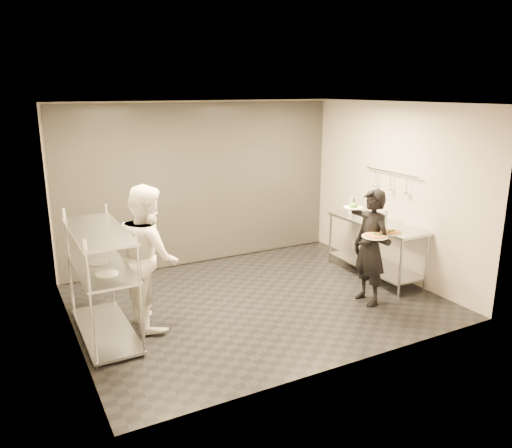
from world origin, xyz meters
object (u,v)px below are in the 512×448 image
pos_monitor (378,220)px  bottle_green (351,205)px  pass_rack (102,277)px  chef (148,256)px  prep_counter (375,239)px  pizza_plate_far (392,232)px  pizza_plate_near (375,236)px  salad_plate (353,206)px  bottle_clear (385,217)px  bottle_dark (353,205)px  waiter (371,247)px

pos_monitor → bottle_green: size_ratio=0.83×
pass_rack → chef: chef is taller
prep_counter → pizza_plate_far: size_ratio=6.21×
pizza_plate_near → bottle_green: bottle_green is taller
pizza_plate_far → salad_plate: salad_plate is taller
bottle_clear → pizza_plate_near: bearing=-138.4°
prep_counter → chef: (-3.73, 0.04, 0.30)m
pass_rack → bottle_dark: pass_rack is taller
prep_counter → bottle_clear: (0.00, -0.18, 0.41)m
pos_monitor → pizza_plate_near: bearing=-145.5°
bottle_clear → pos_monitor: bearing=168.0°
pass_rack → salad_plate: size_ratio=5.80×
pos_monitor → bottle_clear: bottle_clear is taller
bottle_dark → chef: bearing=-169.7°
pizza_plate_near → salad_plate: size_ratio=1.26×
pos_monitor → chef: bearing=164.7°
pass_rack → pizza_plate_near: (3.43, -0.98, 0.30)m
pass_rack → chef: (0.60, 0.04, 0.16)m
chef → pizza_plate_far: chef is taller
waiter → bottle_clear: size_ratio=7.23×
waiter → bottle_green: (0.78, 1.44, 0.23)m
pizza_plate_near → waiter: bearing=59.4°
waiter → bottle_clear: bearing=128.3°
waiter → salad_plate: waiter is taller
salad_plate → bottle_clear: size_ratio=1.20×
waiter → pizza_plate_near: bearing=-29.6°
pos_monitor → bottle_green: (0.12, 0.82, 0.05)m
salad_plate → bottle_clear: salad_plate is taller
pos_monitor → bottle_green: bearing=69.8°
pos_monitor → bottle_clear: (0.12, -0.03, 0.03)m
waiter → chef: bearing=-104.6°
prep_counter → chef: size_ratio=0.97×
bottle_clear → bottle_dark: bottle_dark is taller
pizza_plate_near → salad_plate: 0.58m
waiter → salad_plate: size_ratio=6.01×
bottle_green → prep_counter: bearing=-89.6°
bottle_green → waiter: bearing=-118.3°
bottle_clear → pass_rack: bearing=177.6°
waiter → bottle_green: 1.65m
pizza_plate_far → bottle_clear: bottle_clear is taller
bottle_clear → bottle_dark: size_ratio=0.97×
pizza_plate_near → chef: bearing=160.0°
chef → salad_plate: bearing=-100.0°
waiter → pos_monitor: size_ratio=7.27×
bottle_clear → pizza_plate_far: bearing=-126.6°
bottle_dark → waiter: bearing=-120.0°
prep_counter → pos_monitor: 0.43m
pizza_plate_near → bottle_green: size_ratio=1.27×
chef → bottle_green: size_ratio=6.76×
pizza_plate_far → bottle_dark: (0.69, 1.72, -0.04)m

